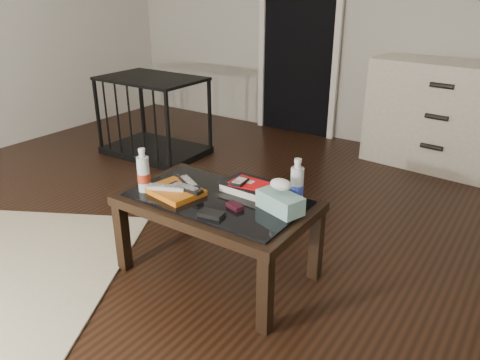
% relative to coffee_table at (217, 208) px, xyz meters
% --- Properties ---
extents(ground, '(5.00, 5.00, 0.00)m').
position_rel_coffee_table_xyz_m(ground, '(-0.51, 0.14, -0.40)').
color(ground, black).
rests_on(ground, ground).
extents(doorway, '(0.90, 0.08, 2.07)m').
position_rel_coffee_table_xyz_m(doorway, '(-0.91, 2.61, 0.63)').
color(doorway, black).
rests_on(doorway, ground).
extents(coffee_table, '(1.00, 0.60, 0.46)m').
position_rel_coffee_table_xyz_m(coffee_table, '(0.00, 0.00, 0.00)').
color(coffee_table, black).
rests_on(coffee_table, ground).
extents(dresser, '(1.24, 0.61, 0.90)m').
position_rel_coffee_table_xyz_m(dresser, '(0.60, 2.37, 0.05)').
color(dresser, silver).
rests_on(dresser, ground).
extents(pet_crate, '(0.92, 0.63, 0.71)m').
position_rel_coffee_table_xyz_m(pet_crate, '(-1.65, 1.24, -0.17)').
color(pet_crate, black).
rests_on(pet_crate, ground).
extents(magazines, '(0.31, 0.26, 0.03)m').
position_rel_coffee_table_xyz_m(magazines, '(-0.21, -0.09, 0.08)').
color(magazines, '#C36112').
rests_on(magazines, coffee_table).
extents(remote_silver, '(0.20, 0.13, 0.02)m').
position_rel_coffee_table_xyz_m(remote_silver, '(-0.24, -0.12, 0.11)').
color(remote_silver, '#B2B2B7').
rests_on(remote_silver, magazines).
extents(remote_black_front, '(0.20, 0.06, 0.02)m').
position_rel_coffee_table_xyz_m(remote_black_front, '(-0.15, -0.07, 0.11)').
color(remote_black_front, black).
rests_on(remote_black_front, magazines).
extents(remote_black_back, '(0.20, 0.14, 0.02)m').
position_rel_coffee_table_xyz_m(remote_black_back, '(-0.19, -0.00, 0.11)').
color(remote_black_back, black).
rests_on(remote_black_back, magazines).
extents(textbook, '(0.26, 0.21, 0.05)m').
position_rel_coffee_table_xyz_m(textbook, '(0.09, 0.16, 0.09)').
color(textbook, black).
rests_on(textbook, coffee_table).
extents(dvd_mailers, '(0.19, 0.14, 0.01)m').
position_rel_coffee_table_xyz_m(dvd_mailers, '(0.09, 0.16, 0.11)').
color(dvd_mailers, red).
rests_on(dvd_mailers, textbook).
extents(ipod, '(0.07, 0.11, 0.02)m').
position_rel_coffee_table_xyz_m(ipod, '(0.06, 0.12, 0.12)').
color(ipod, black).
rests_on(ipod, dvd_mailers).
extents(flip_phone, '(0.10, 0.07, 0.02)m').
position_rel_coffee_table_xyz_m(flip_phone, '(0.15, -0.05, 0.08)').
color(flip_phone, black).
rests_on(flip_phone, coffee_table).
extents(wallet, '(0.13, 0.09, 0.02)m').
position_rel_coffee_table_xyz_m(wallet, '(0.10, -0.18, 0.07)').
color(wallet, black).
rests_on(wallet, coffee_table).
extents(water_bottle_left, '(0.08, 0.08, 0.24)m').
position_rel_coffee_table_xyz_m(water_bottle_left, '(-0.37, -0.15, 0.18)').
color(water_bottle_left, silver).
rests_on(water_bottle_left, coffee_table).
extents(water_bottle_right, '(0.07, 0.07, 0.24)m').
position_rel_coffee_table_xyz_m(water_bottle_right, '(0.37, 0.17, 0.18)').
color(water_bottle_right, silver).
rests_on(water_bottle_right, coffee_table).
extents(tissue_box, '(0.26, 0.18, 0.09)m').
position_rel_coffee_table_xyz_m(tissue_box, '(0.35, 0.05, 0.11)').
color(tissue_box, teal).
rests_on(tissue_box, coffee_table).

